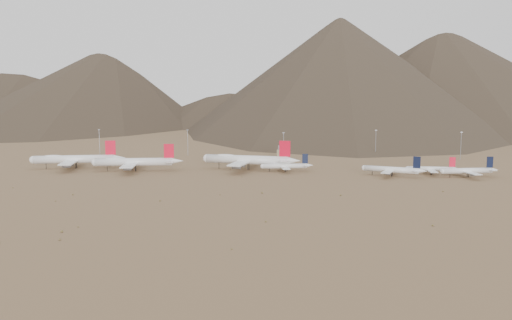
# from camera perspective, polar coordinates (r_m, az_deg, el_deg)

# --- Properties ---
(ground) EXTENTS (3000.00, 3000.00, 0.00)m
(ground) POSITION_cam_1_polar(r_m,az_deg,el_deg) (357.51, -3.40, -2.02)
(ground) COLOR #9E7851
(ground) RESTS_ON ground
(mountain_ridge) EXTENTS (4400.00, 1000.00, 300.00)m
(mountain_ridge) POSITION_cam_1_polar(r_m,az_deg,el_deg) (1251.82, 4.45, 11.41)
(mountain_ridge) COLOR #49392B
(mountain_ridge) RESTS_ON ground
(widebody_west) EXTENTS (72.86, 57.65, 22.22)m
(widebody_west) POSITION_cam_1_polar(r_m,az_deg,el_deg) (427.60, -20.02, 0.11)
(widebody_west) COLOR white
(widebody_west) RESTS_ON ground
(widebody_centre) EXTENTS (70.03, 54.87, 21.04)m
(widebody_centre) POSITION_cam_1_polar(r_m,az_deg,el_deg) (399.01, -13.74, -0.20)
(widebody_centre) COLOR white
(widebody_centre) RESTS_ON ground
(widebody_east) EXTENTS (79.66, 61.88, 23.74)m
(widebody_east) POSITION_cam_1_polar(r_m,az_deg,el_deg) (393.90, -1.01, 0.05)
(widebody_east) COLOR white
(widebody_east) RESTS_ON ground
(narrowbody_a) EXTENTS (40.81, 29.99, 13.67)m
(narrowbody_a) POSITION_cam_1_polar(r_m,az_deg,el_deg) (385.60, 3.46, -0.68)
(narrowbody_a) COLOR white
(narrowbody_a) RESTS_ON ground
(narrowbody_b) EXTENTS (44.97, 33.50, 15.40)m
(narrowbody_b) POSITION_cam_1_polar(r_m,az_deg,el_deg) (374.71, 15.35, -1.07)
(narrowbody_b) COLOR white
(narrowbody_b) RESTS_ON ground
(narrowbody_c) EXTENTS (40.21, 28.75, 13.26)m
(narrowbody_c) POSITION_cam_1_polar(r_m,az_deg,el_deg) (392.09, 19.48, -0.97)
(narrowbody_c) COLOR white
(narrowbody_c) RESTS_ON ground
(narrowbody_d) EXTENTS (43.72, 32.25, 14.72)m
(narrowbody_d) POSITION_cam_1_polar(r_m,az_deg,el_deg) (389.08, 23.13, -1.13)
(narrowbody_d) COLOR white
(narrowbody_d) RESTS_ON ground
(control_tower) EXTENTS (8.00, 8.00, 12.00)m
(control_tower) POSITION_cam_1_polar(r_m,az_deg,el_deg) (470.87, 2.93, 0.86)
(control_tower) COLOR tan
(control_tower) RESTS_ON ground
(mast_far_west) EXTENTS (2.00, 0.60, 25.70)m
(mast_far_west) POSITION_cam_1_polar(r_m,az_deg,el_deg) (520.63, -17.46, 2.12)
(mast_far_west) COLOR gray
(mast_far_west) RESTS_ON ground
(mast_west) EXTENTS (2.00, 0.60, 25.70)m
(mast_west) POSITION_cam_1_polar(r_m,az_deg,el_deg) (496.15, -7.81, 2.15)
(mast_west) COLOR gray
(mast_west) RESTS_ON ground
(mast_centre) EXTENTS (2.00, 0.60, 25.70)m
(mast_centre) POSITION_cam_1_polar(r_m,az_deg,el_deg) (452.25, 3.17, 1.73)
(mast_centre) COLOR gray
(mast_centre) RESTS_ON ground
(mast_east) EXTENTS (2.00, 0.60, 25.70)m
(mast_east) POSITION_cam_1_polar(r_m,az_deg,el_deg) (499.03, 13.52, 2.05)
(mast_east) COLOR gray
(mast_east) RESTS_ON ground
(mast_far_east) EXTENTS (2.00, 0.60, 25.70)m
(mast_far_east) POSITION_cam_1_polar(r_m,az_deg,el_deg) (494.90, 22.38, 1.67)
(mast_far_east) COLOR gray
(mast_far_east) RESTS_ON ground
(desert_scrub) EXTENTS (435.83, 180.89, 0.88)m
(desert_scrub) POSITION_cam_1_polar(r_m,az_deg,el_deg) (267.46, -4.82, -5.09)
(desert_scrub) COLOR brown
(desert_scrub) RESTS_ON ground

